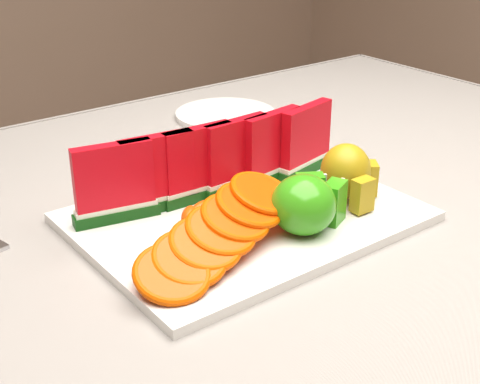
# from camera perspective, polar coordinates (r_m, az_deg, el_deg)

# --- Properties ---
(table) EXTENTS (1.40, 0.90, 0.75)m
(table) POSITION_cam_1_polar(r_m,az_deg,el_deg) (0.90, -0.04, -8.05)
(table) COLOR #532F21
(table) RESTS_ON ground
(tablecloth) EXTENTS (1.53, 1.03, 0.20)m
(tablecloth) POSITION_cam_1_polar(r_m,az_deg,el_deg) (0.86, -0.05, -4.57)
(tablecloth) COLOR gray
(tablecloth) RESTS_ON table
(platter) EXTENTS (0.40, 0.30, 0.01)m
(platter) POSITION_cam_1_polar(r_m,az_deg,el_deg) (0.83, 0.45, -2.13)
(platter) COLOR silver
(platter) RESTS_ON tablecloth
(apple_cluster) EXTENTS (0.11, 0.09, 0.07)m
(apple_cluster) POSITION_cam_1_polar(r_m,az_deg,el_deg) (0.78, 5.70, -0.99)
(apple_cluster) COLOR #1F8917
(apple_cluster) RESTS_ON platter
(pear_cluster) EXTENTS (0.09, 0.09, 0.07)m
(pear_cluster) POSITION_cam_1_polar(r_m,az_deg,el_deg) (0.86, 9.21, 1.63)
(pear_cluster) COLOR #AD860F
(pear_cluster) RESTS_ON platter
(side_plate) EXTENTS (0.23, 0.23, 0.01)m
(side_plate) POSITION_cam_1_polar(r_m,az_deg,el_deg) (1.21, -1.24, 6.62)
(side_plate) COLOR silver
(side_plate) RESTS_ON tablecloth
(watermelon_row) EXTENTS (0.39, 0.07, 0.10)m
(watermelon_row) POSITION_cam_1_polar(r_m,az_deg,el_deg) (0.86, -1.92, 2.62)
(watermelon_row) COLOR #0D3C10
(watermelon_row) RESTS_ON platter
(orange_fan_front) EXTENTS (0.26, 0.15, 0.06)m
(orange_fan_front) POSITION_cam_1_polar(r_m,az_deg,el_deg) (0.73, -1.65, -3.28)
(orange_fan_front) COLOR orange
(orange_fan_front) RESTS_ON platter
(orange_fan_back) EXTENTS (0.38, 0.11, 0.05)m
(orange_fan_back) POSITION_cam_1_polar(r_m,az_deg,el_deg) (0.94, -2.08, 2.95)
(orange_fan_back) COLOR orange
(orange_fan_back) RESTS_ON platter
(tangerine_segments) EXTENTS (0.17, 0.07, 0.03)m
(tangerine_segments) POSITION_cam_1_polar(r_m,az_deg,el_deg) (0.82, -0.78, -1.08)
(tangerine_segments) COLOR orange
(tangerine_segments) RESTS_ON platter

